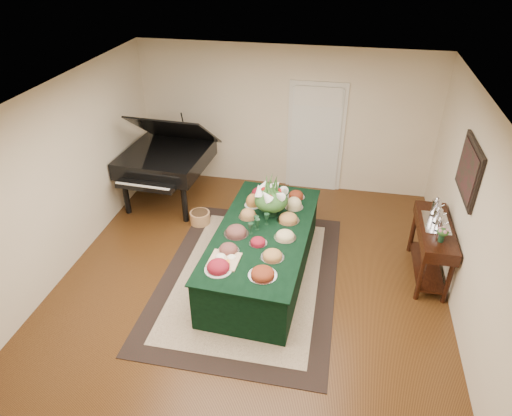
% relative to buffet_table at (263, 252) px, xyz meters
% --- Properties ---
extents(ground, '(6.00, 6.00, 0.00)m').
position_rel_buffet_table_xyz_m(ground, '(-0.12, -0.18, -0.38)').
color(ground, black).
rests_on(ground, ground).
extents(area_rug, '(2.52, 3.53, 0.01)m').
position_rel_buffet_table_xyz_m(area_rug, '(-0.17, -0.15, -0.38)').
color(area_rug, black).
rests_on(area_rug, ground).
extents(kitchen_doorway, '(1.05, 0.07, 2.10)m').
position_rel_buffet_table_xyz_m(kitchen_doorway, '(0.48, 2.78, 0.64)').
color(kitchen_doorway, silver).
rests_on(kitchen_doorway, ground).
extents(buffet_table, '(1.41, 2.77, 0.76)m').
position_rel_buffet_table_xyz_m(buffet_table, '(0.00, 0.00, 0.00)').
color(buffet_table, black).
rests_on(buffet_table, ground).
extents(food_platters, '(1.05, 2.29, 0.15)m').
position_rel_buffet_table_xyz_m(food_platters, '(-0.02, 0.04, 0.42)').
color(food_platters, silver).
rests_on(food_platters, buffet_table).
extents(cutting_board, '(0.40, 0.40, 0.10)m').
position_rel_buffet_table_xyz_m(cutting_board, '(-0.36, -0.75, 0.41)').
color(cutting_board, tan).
rests_on(cutting_board, buffet_table).
extents(green_goblets, '(0.25, 0.36, 0.18)m').
position_rel_buffet_table_xyz_m(green_goblets, '(-0.08, 0.04, 0.47)').
color(green_goblets, black).
rests_on(green_goblets, buffet_table).
extents(floral_centerpiece, '(0.51, 0.51, 0.51)m').
position_rel_buffet_table_xyz_m(floral_centerpiece, '(0.04, 0.46, 0.68)').
color(floral_centerpiece, black).
rests_on(floral_centerpiece, buffet_table).
extents(grand_piano, '(1.61, 1.79, 1.75)m').
position_rel_buffet_table_xyz_m(grand_piano, '(-2.09, 1.74, 0.49)').
color(grand_piano, black).
rests_on(grand_piano, ground).
extents(wicker_basket, '(0.35, 0.35, 0.22)m').
position_rel_buffet_table_xyz_m(wicker_basket, '(-1.31, 1.10, -0.27)').
color(wicker_basket, '#A87244').
rests_on(wicker_basket, ground).
extents(mahogany_sideboard, '(0.45, 1.33, 0.87)m').
position_rel_buffet_table_xyz_m(mahogany_sideboard, '(2.37, 0.43, 0.29)').
color(mahogany_sideboard, black).
rests_on(mahogany_sideboard, ground).
extents(tea_service, '(0.34, 0.74, 0.30)m').
position_rel_buffet_table_xyz_m(tea_service, '(2.37, 0.47, 0.60)').
color(tea_service, silver).
rests_on(tea_service, mahogany_sideboard).
extents(pink_bouquet, '(0.17, 0.17, 0.21)m').
position_rel_buffet_table_xyz_m(pink_bouquet, '(2.37, 0.06, 0.63)').
color(pink_bouquet, black).
rests_on(pink_bouquet, mahogany_sideboard).
extents(wall_painting, '(0.05, 0.95, 0.75)m').
position_rel_buffet_table_xyz_m(wall_painting, '(2.59, 0.43, 1.37)').
color(wall_painting, black).
rests_on(wall_painting, ground).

